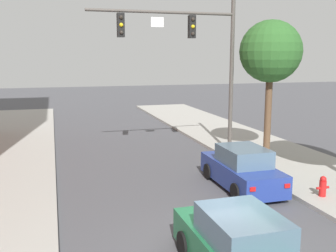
# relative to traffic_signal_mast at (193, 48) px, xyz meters

# --- Properties ---
(traffic_signal_mast) EXTENTS (7.14, 0.38, 7.50)m
(traffic_signal_mast) POSITION_rel_traffic_signal_mast_xyz_m (0.00, 0.00, 0.00)
(traffic_signal_mast) COLOR #514C47
(traffic_signal_mast) RESTS_ON sidewalk_right
(car_lead_blue) EXTENTS (1.87, 4.26, 1.60)m
(car_lead_blue) POSITION_rel_traffic_signal_mast_xyz_m (0.23, -4.91, -4.65)
(car_lead_blue) COLOR navy
(car_lead_blue) RESTS_ON ground
(car_following_green) EXTENTS (1.86, 4.25, 1.60)m
(car_following_green) POSITION_rel_traffic_signal_mast_xyz_m (-2.72, -10.60, -4.65)
(car_following_green) COLOR #1E663D
(car_following_green) RESTS_ON ground
(fire_hydrant) EXTENTS (0.48, 0.24, 0.72)m
(fire_hydrant) POSITION_rel_traffic_signal_mast_xyz_m (2.30, -6.93, -4.86)
(fire_hydrant) COLOR red
(fire_hydrant) RESTS_ON sidewalk_right
(street_tree_second) EXTENTS (2.88, 2.88, 6.47)m
(street_tree_second) POSITION_rel_traffic_signal_mast_xyz_m (3.25, -1.54, -0.24)
(street_tree_second) COLOR brown
(street_tree_second) RESTS_ON sidewalk_right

